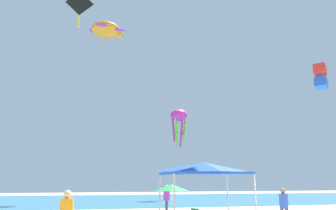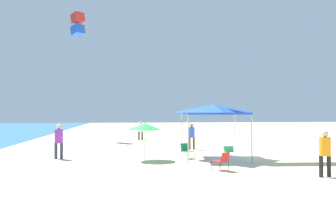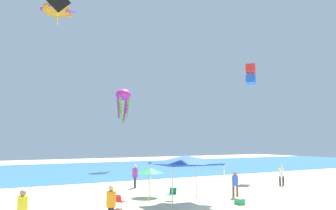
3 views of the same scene
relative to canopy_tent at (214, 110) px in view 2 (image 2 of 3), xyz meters
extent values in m
cube|color=beige|center=(1.49, -3.38, -2.73)|extent=(120.00, 120.00, 0.10)
cylinder|color=#B7B7BC|center=(-1.84, -1.50, -1.47)|extent=(0.07, 0.07, 2.42)
cylinder|color=#B7B7BC|center=(1.62, -1.74, -1.47)|extent=(0.07, 0.07, 2.42)
cylinder|color=#B7B7BC|center=(-1.62, 1.74, -1.47)|extent=(0.07, 0.07, 2.42)
cylinder|color=#B7B7BC|center=(1.84, 1.50, -1.47)|extent=(0.07, 0.07, 2.42)
cube|color=blue|center=(0.00, 0.00, -0.22)|extent=(3.75, 3.55, 0.10)
pyramid|color=blue|center=(0.00, 0.00, 0.06)|extent=(3.68, 3.48, 0.46)
cylinder|color=silver|center=(-0.41, 3.89, -1.72)|extent=(0.08, 0.06, 1.94)
cone|color=green|center=(-0.42, 3.88, -0.90)|extent=(1.84, 1.83, 0.38)
cylinder|color=black|center=(-3.62, 0.68, -2.48)|extent=(0.02, 0.02, 0.40)
cylinder|color=black|center=(-3.91, 1.11, -2.48)|extent=(0.02, 0.02, 0.40)
cylinder|color=black|center=(-4.05, 0.39, -2.48)|extent=(0.02, 0.02, 0.40)
cylinder|color=black|center=(-4.34, 0.82, -2.48)|extent=(0.02, 0.02, 0.40)
cube|color=red|center=(-3.98, 0.75, -2.28)|extent=(0.72, 0.72, 0.03)
cube|color=red|center=(-4.22, 0.59, -2.07)|extent=(0.38, 0.48, 0.41)
cylinder|color=black|center=(-0.51, 1.61, -2.48)|extent=(0.02, 0.02, 0.40)
cylinder|color=black|center=(-0.26, 1.16, -2.48)|extent=(0.02, 0.02, 0.40)
cylinder|color=black|center=(-0.05, 1.86, -2.48)|extent=(0.02, 0.02, 0.40)
cylinder|color=black|center=(0.20, 1.41, -2.48)|extent=(0.02, 0.02, 0.40)
cube|color=#198C4C|center=(-0.15, 1.51, -2.28)|extent=(0.71, 0.71, 0.03)
cube|color=#198C4C|center=(0.10, 1.65, -2.07)|extent=(0.35, 0.50, 0.41)
cube|color=#1E8C4C|center=(2.84, -1.69, -2.50)|extent=(0.47, 0.64, 0.36)
cube|color=white|center=(2.84, -1.69, -2.30)|extent=(0.48, 0.66, 0.04)
cylinder|color=black|center=(12.34, 3.48, -2.30)|extent=(0.15, 0.15, 0.77)
cylinder|color=black|center=(12.27, 3.78, -2.30)|extent=(0.15, 0.15, 0.77)
cylinder|color=white|center=(12.31, 3.63, -1.57)|extent=(0.40, 0.40, 0.67)
sphere|color=beige|center=(12.31, 3.63, -1.11)|extent=(0.25, 0.25, 0.25)
cylinder|color=#33384C|center=(0.60, 8.65, -2.26)|extent=(0.17, 0.17, 0.86)
cylinder|color=#33384C|center=(0.50, 8.33, -2.26)|extent=(0.17, 0.17, 0.86)
cylinder|color=purple|center=(0.55, 8.49, -1.45)|extent=(0.45, 0.45, 0.74)
sphere|color=beige|center=(0.55, 8.49, -0.94)|extent=(0.28, 0.28, 0.28)
cylinder|color=brown|center=(4.30, 0.59, -2.28)|extent=(0.16, 0.16, 0.81)
cylinder|color=brown|center=(4.38, 0.28, -2.28)|extent=(0.16, 0.16, 0.81)
cylinder|color=blue|center=(4.34, 0.44, -1.52)|extent=(0.42, 0.42, 0.70)
sphere|color=#A87A56|center=(4.34, 0.44, -1.04)|extent=(0.26, 0.26, 0.26)
cylinder|color=black|center=(-5.97, -2.76, -2.27)|extent=(0.16, 0.16, 0.83)
cylinder|color=black|center=(-5.97, -3.08, -2.27)|extent=(0.16, 0.16, 0.83)
cylinder|color=orange|center=(-5.97, -2.92, -1.49)|extent=(0.44, 0.44, 0.73)
sphere|color=beige|center=(-5.97, -2.92, -0.99)|extent=(0.27, 0.27, 0.27)
cube|color=red|center=(14.58, 9.56, 8.87)|extent=(1.47, 1.46, 1.02)
cube|color=blue|center=(14.58, 9.56, 7.69)|extent=(1.47, 1.46, 1.02)
camera|label=1|loc=(-6.01, -15.70, -0.56)|focal=38.51mm
camera|label=2|loc=(-18.46, 4.74, -0.13)|focal=36.24mm
camera|label=3|loc=(-12.17, -18.84, 1.22)|focal=38.40mm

